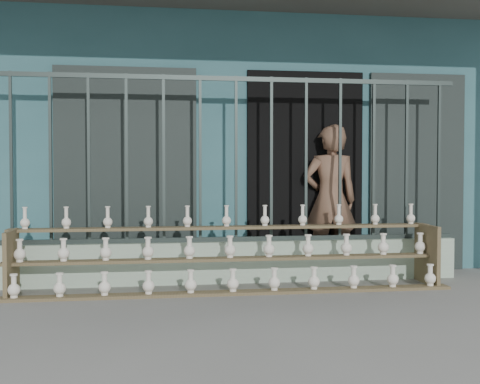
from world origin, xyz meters
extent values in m
plane|color=slate|center=(0.00, 0.00, 0.00)|extent=(60.00, 60.00, 0.00)
cube|color=#316268|center=(0.00, 4.30, 1.60)|extent=(7.00, 5.00, 3.20)
cube|color=black|center=(0.90, 1.82, 1.20)|extent=(1.40, 0.12, 2.40)
cube|color=black|center=(-1.20, 1.78, 1.20)|extent=(1.60, 0.08, 2.40)
cube|color=black|center=(2.30, 1.78, 1.20)|extent=(1.20, 0.08, 2.40)
cube|color=#AFCCAF|center=(0.00, 1.30, 0.23)|extent=(5.00, 0.20, 0.45)
cube|color=#283330|center=(-2.35, 1.30, 1.35)|extent=(0.03, 0.03, 1.80)
cube|color=#283330|center=(-1.96, 1.30, 1.35)|extent=(0.03, 0.03, 1.80)
cube|color=#283330|center=(-1.57, 1.30, 1.35)|extent=(0.03, 0.03, 1.80)
cube|color=#283330|center=(-1.18, 1.30, 1.35)|extent=(0.03, 0.03, 1.80)
cube|color=#283330|center=(-0.78, 1.30, 1.35)|extent=(0.03, 0.03, 1.80)
cube|color=#283330|center=(-0.39, 1.30, 1.35)|extent=(0.03, 0.03, 1.80)
cube|color=#283330|center=(0.00, 1.30, 1.35)|extent=(0.03, 0.03, 1.80)
cube|color=#283330|center=(0.39, 1.30, 1.35)|extent=(0.03, 0.03, 1.80)
cube|color=#283330|center=(0.78, 1.30, 1.35)|extent=(0.03, 0.03, 1.80)
cube|color=#283330|center=(1.17, 1.30, 1.35)|extent=(0.03, 0.03, 1.80)
cube|color=#283330|center=(1.57, 1.30, 1.35)|extent=(0.03, 0.03, 1.80)
cube|color=#283330|center=(1.96, 1.30, 1.35)|extent=(0.03, 0.03, 1.80)
cube|color=#283330|center=(2.35, 1.30, 1.35)|extent=(0.03, 0.03, 1.80)
cube|color=#283330|center=(0.00, 1.30, 2.22)|extent=(5.00, 0.04, 0.05)
cube|color=#283330|center=(0.00, 1.30, 0.47)|extent=(5.00, 0.04, 0.05)
cube|color=brown|center=(-0.12, 0.65, 0.01)|extent=(4.50, 0.18, 0.03)
cube|color=brown|center=(-0.12, 0.90, 0.32)|extent=(4.50, 0.18, 0.03)
cube|color=brown|center=(-0.12, 1.15, 0.61)|extent=(4.50, 0.18, 0.03)
cube|color=brown|center=(-2.27, 0.90, 0.32)|extent=(0.04, 0.55, 0.64)
cube|color=brown|center=(2.03, 0.90, 0.32)|extent=(0.04, 0.55, 0.64)
imported|color=brown|center=(1.16, 1.62, 0.88)|extent=(0.65, 0.44, 1.76)
camera|label=1|loc=(-0.90, -5.20, 1.22)|focal=45.00mm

